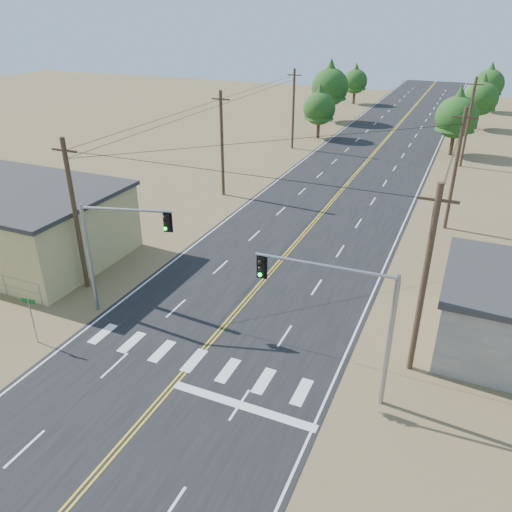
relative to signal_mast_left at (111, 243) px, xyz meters
The scene contains 17 objects.
ground 13.14m from the signal_mast_left, 57.78° to the right, with size 220.00×220.00×0.00m, color olive.
road 21.18m from the signal_mast_left, 71.51° to the left, with size 15.00×200.00×0.02m, color black.
utility_pole_left_near 4.28m from the signal_mast_left, 157.94° to the left, with size 1.80×0.30×10.00m.
utility_pole_left_mid 21.96m from the signal_mast_left, 100.35° to the left, with size 1.80×0.30×10.00m.
utility_pole_left_far 41.79m from the signal_mast_left, 95.42° to the left, with size 1.80×0.30×10.00m.
utility_pole_right_near 17.14m from the signal_mast_left, ahead, with size 1.80×0.30×10.00m.
utility_pole_right_mid 27.52m from the signal_mast_left, 51.70° to the left, with size 1.80×0.30×10.00m.
utility_pole_right_far 44.96m from the signal_mast_left, 67.71° to the left, with size 1.80×0.30×10.00m.
signal_mast_left is the anchor object (origin of this frame).
signal_mast_right 14.39m from the signal_mast_left, ahead, with size 6.44×0.63×6.89m.
street_sign 5.72m from the signal_mast_left, 117.06° to the right, with size 0.83×0.14×2.81m.
tree_left_near 48.61m from the signal_mast_left, 93.03° to the left, with size 4.49×4.49×7.48m.
tree_left_mid 60.76m from the signal_mast_left, 94.34° to the left, with size 5.84×5.84×9.74m.
tree_left_far 78.72m from the signal_mast_left, 93.44° to the left, with size 4.51×4.51×7.51m.
tree_right_near 49.07m from the signal_mast_left, 71.52° to the left, with size 5.10×5.10×8.50m.
tree_right_mid 66.35m from the signal_mast_left, 74.39° to the left, with size 4.95×4.95×8.25m.
tree_right_far 81.97m from the signal_mast_left, 76.86° to the left, with size 5.10×5.10×8.51m.
Camera 1 is at (11.47, -10.00, 16.72)m, focal length 35.00 mm.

